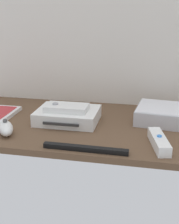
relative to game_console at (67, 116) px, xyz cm
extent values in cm
cube|color=brown|center=(7.69, 0.48, -3.20)|extent=(100.00, 48.00, 2.00)
cube|color=silver|center=(7.69, 25.08, 29.80)|extent=(110.00, 1.20, 64.00)
cube|color=white|center=(0.00, 0.03, 0.00)|extent=(21.04, 16.05, 4.40)
cube|color=#2D2D2D|center=(0.02, -8.17, 0.00)|extent=(12.00, 0.63, 0.80)
cube|color=silver|center=(32.00, 7.36, 0.30)|extent=(18.78, 18.78, 5.00)
cube|color=silver|center=(32.00, 7.36, 2.95)|extent=(18.03, 18.03, 0.30)
cube|color=white|center=(30.82, -13.79, -0.70)|extent=(6.65, 15.23, 3.00)
cylinder|color=#387FDB|center=(30.82, -13.79, 1.00)|extent=(1.40, 1.40, 0.40)
ellipsoid|color=white|center=(-16.10, -14.24, -0.20)|extent=(9.01, 10.82, 4.00)
sphere|color=#4C4C4C|center=(-16.10, -14.24, 2.20)|extent=(1.40, 1.40, 1.40)
cube|color=white|center=(0.01, -0.74, 3.20)|extent=(14.43, 8.05, 2.00)
cylinder|color=#99999E|center=(-3.99, -0.76, 4.40)|extent=(2.01, 2.01, 0.40)
cube|color=black|center=(10.88, -20.90, -1.50)|extent=(24.02, 2.17, 1.40)
camera|label=1|loc=(27.16, -94.58, 35.17)|focal=48.35mm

